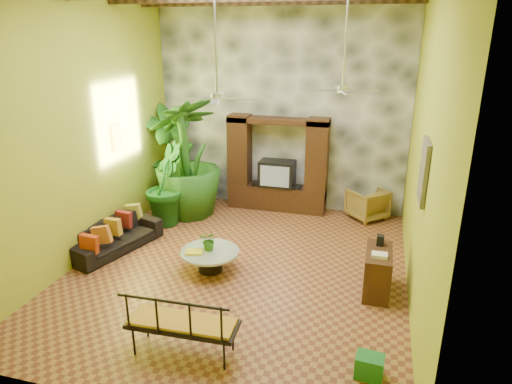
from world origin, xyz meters
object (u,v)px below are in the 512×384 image
(green_bin, at_px, (369,366))
(tall_plant_c, at_px, (187,158))
(entertainment_center, at_px, (277,171))
(ceiling_fan_front, at_px, (217,84))
(tall_plant_a, at_px, (170,156))
(wicker_armchair, at_px, (367,203))
(coffee_table, at_px, (210,258))
(side_console, at_px, (378,272))
(ceiling_fan_back, at_px, (343,77))
(iron_bench, at_px, (180,322))
(sofa, at_px, (114,236))
(tall_plant_b, at_px, (165,184))

(green_bin, bearing_deg, tall_plant_c, 134.32)
(entertainment_center, height_order, green_bin, entertainment_center)
(ceiling_fan_front, relative_size, green_bin, 5.30)
(ceiling_fan_front, bearing_deg, tall_plant_a, 127.58)
(wicker_armchair, bearing_deg, entertainment_center, -44.01)
(tall_plant_a, relative_size, coffee_table, 2.35)
(side_console, bearing_deg, ceiling_fan_front, -174.75)
(wicker_armchair, distance_m, coffee_table, 4.26)
(tall_plant_a, bearing_deg, green_bin, -44.75)
(entertainment_center, distance_m, tall_plant_c, 2.19)
(entertainment_center, relative_size, side_console, 2.55)
(entertainment_center, distance_m, ceiling_fan_front, 4.30)
(ceiling_fan_back, distance_m, iron_bench, 4.98)
(sofa, relative_size, coffee_table, 1.85)
(entertainment_center, xyz_separation_m, ceiling_fan_back, (1.60, -1.94, 2.44))
(side_console, bearing_deg, tall_plant_a, 150.28)
(ceiling_fan_front, relative_size, ceiling_fan_back, 1.00)
(side_console, height_order, green_bin, side_console)
(tall_plant_a, xyz_separation_m, iron_bench, (2.62, -5.32, -0.72))
(wicker_armchair, height_order, tall_plant_c, tall_plant_c)
(entertainment_center, height_order, iron_bench, entertainment_center)
(sofa, height_order, coffee_table, sofa)
(iron_bench, bearing_deg, ceiling_fan_back, 64.68)
(ceiling_fan_back, xyz_separation_m, sofa, (-4.25, -1.13, -3.11))
(tall_plant_c, bearing_deg, green_bin, -45.68)
(ceiling_fan_front, height_order, green_bin, ceiling_fan_front)
(tall_plant_c, bearing_deg, entertainment_center, 24.93)
(tall_plant_c, bearing_deg, sofa, -108.02)
(iron_bench, bearing_deg, tall_plant_a, 114.48)
(green_bin, bearing_deg, coffee_table, 145.11)
(tall_plant_a, distance_m, iron_bench, 5.97)
(sofa, distance_m, coffee_table, 2.18)
(ceiling_fan_back, distance_m, tall_plant_a, 5.02)
(sofa, height_order, iron_bench, iron_bench)
(tall_plant_b, bearing_deg, side_console, -20.64)
(sofa, distance_m, green_bin, 5.61)
(ceiling_fan_front, relative_size, wicker_armchair, 2.35)
(wicker_armchair, bearing_deg, ceiling_fan_front, 12.68)
(tall_plant_a, height_order, tall_plant_c, tall_plant_c)
(coffee_table, bearing_deg, entertainment_center, 81.73)
(side_console, bearing_deg, ceiling_fan_back, 123.03)
(green_bin, bearing_deg, tall_plant_b, 140.33)
(tall_plant_b, bearing_deg, entertainment_center, 34.08)
(ceiling_fan_front, height_order, ceiling_fan_back, same)
(tall_plant_b, bearing_deg, tall_plant_c, 64.29)
(tall_plant_c, bearing_deg, side_console, -28.37)
(entertainment_center, height_order, tall_plant_a, tall_plant_a)
(ceiling_fan_front, distance_m, wicker_armchair, 5.21)
(ceiling_fan_back, relative_size, sofa, 0.94)
(tall_plant_c, relative_size, coffee_table, 2.61)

